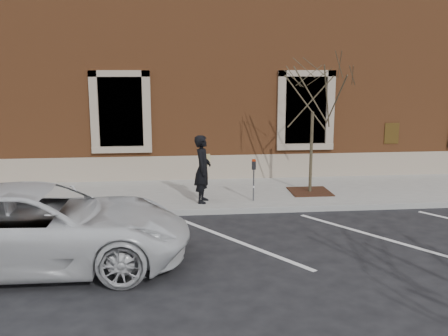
{
  "coord_description": "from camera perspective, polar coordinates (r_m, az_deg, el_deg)",
  "views": [
    {
      "loc": [
        -1.35,
        -12.61,
        3.76
      ],
      "look_at": [
        0.0,
        0.6,
        1.1
      ],
      "focal_mm": 40.0,
      "sensor_mm": 36.0,
      "label": 1
    }
  ],
  "objects": [
    {
      "name": "sidewalk_near",
      "position": [
        14.89,
        -0.45,
        -3.0
      ],
      "size": [
        40.0,
        3.5,
        0.15
      ],
      "primitive_type": "cube",
      "color": "#B3B0A8",
      "rests_on": "ground"
    },
    {
      "name": "parking_stripes",
      "position": [
        11.15,
        1.48,
        -8.37
      ],
      "size": [
        28.0,
        4.4,
        0.01
      ],
      "primitive_type": null,
      "color": "silver",
      "rests_on": "ground"
    },
    {
      "name": "sapling",
      "position": [
        14.62,
        10.18,
        8.89
      ],
      "size": [
        2.6,
        2.6,
        4.34
      ],
      "color": "brown",
      "rests_on": "sidewalk_near"
    },
    {
      "name": "curb_near",
      "position": [
        13.16,
        0.29,
        -4.94
      ],
      "size": [
        40.0,
        0.12,
        0.15
      ],
      "primitive_type": "cube",
      "color": "#9E9E99",
      "rests_on": "ground"
    },
    {
      "name": "man",
      "position": [
        13.55,
        -2.45,
        -0.12
      ],
      "size": [
        0.58,
        0.76,
        1.85
      ],
      "primitive_type": "imported",
      "rotation": [
        0.0,
        0.0,
        1.35
      ],
      "color": "black",
      "rests_on": "sidewalk_near"
    },
    {
      "name": "tree_grate",
      "position": [
        15.04,
        9.78,
        -2.67
      ],
      "size": [
        1.17,
        1.17,
        0.03
      ],
      "primitive_type": "cube",
      "color": "#401B14",
      "rests_on": "sidewalk_near"
    },
    {
      "name": "building_civic",
      "position": [
        20.4,
        -2.08,
        11.99
      ],
      "size": [
        40.0,
        8.62,
        8.0
      ],
      "color": "brown",
      "rests_on": "ground"
    },
    {
      "name": "parking_meter",
      "position": [
        13.73,
        3.42,
        -0.46
      ],
      "size": [
        0.11,
        0.08,
        1.17
      ],
      "rotation": [
        0.0,
        0.0,
        -0.17
      ],
      "color": "#595B60",
      "rests_on": "sidewalk_near"
    },
    {
      "name": "white_truck",
      "position": [
        10.19,
        -20.27,
        -6.33
      ],
      "size": [
        5.71,
        2.64,
        1.59
      ],
      "primitive_type": "imported",
      "rotation": [
        0.0,
        0.0,
        1.57
      ],
      "color": "silver",
      "rests_on": "ground"
    },
    {
      "name": "ground",
      "position": [
        13.23,
        0.27,
        -5.19
      ],
      "size": [
        120.0,
        120.0,
        0.0
      ],
      "primitive_type": "plane",
      "color": "#28282B",
      "rests_on": "ground"
    }
  ]
}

